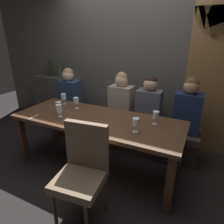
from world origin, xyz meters
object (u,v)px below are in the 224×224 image
at_px(wine_glass_end_left, 136,123).
at_px(wine_glass_center_back, 59,108).
at_px(diner_far_end, 149,102).
at_px(chair_near_side, 83,167).
at_px(wine_bottle_pale_label, 60,71).
at_px(diner_near_end, 188,107).
at_px(wine_bottle_dark_red, 50,70).
at_px(wine_glass_far_right, 76,101).
at_px(wine_glass_near_right, 59,105).
at_px(diner_bearded, 121,98).
at_px(fork_on_table, 33,117).
at_px(wine_glass_end_right, 64,97).
at_px(wine_glass_center_front, 156,115).
at_px(dining_table, 97,124).
at_px(banquette_bench, 119,131).

bearing_deg(wine_glass_end_left, wine_glass_center_back, -178.68).
relative_size(diner_far_end, wine_glass_center_back, 4.62).
height_order(chair_near_side, wine_bottle_pale_label, wine_bottle_pale_label).
bearing_deg(wine_bottle_pale_label, diner_near_end, -8.02).
relative_size(chair_near_side, wine_bottle_dark_red, 3.01).
xyz_separation_m(wine_glass_far_right, wine_glass_near_right, (-0.10, -0.26, 0.00)).
xyz_separation_m(diner_bearded, wine_glass_far_right, (-0.47, -0.54, 0.04)).
xyz_separation_m(diner_far_end, wine_glass_far_right, (-0.93, -0.54, 0.04)).
distance_m(wine_bottle_pale_label, wine_glass_far_right, 1.34).
relative_size(wine_bottle_dark_red, wine_glass_center_back, 1.99).
relative_size(chair_near_side, wine_glass_end_left, 5.98).
xyz_separation_m(diner_near_end, fork_on_table, (-1.79, -1.04, -0.08)).
xyz_separation_m(wine_glass_far_right, wine_glass_end_left, (1.02, -0.32, -0.00)).
relative_size(diner_bearded, wine_glass_end_right, 4.70).
xyz_separation_m(wine_glass_end_left, wine_glass_center_front, (0.15, 0.29, 0.00)).
xyz_separation_m(wine_glass_end_right, wine_glass_end_left, (1.31, -0.40, 0.00)).
height_order(diner_bearded, fork_on_table, diner_bearded).
height_order(wine_glass_far_right, wine_glass_end_right, same).
distance_m(chair_near_side, wine_glass_center_back, 0.96).
bearing_deg(dining_table, wine_glass_far_right, 157.77).
bearing_deg(wine_bottle_dark_red, wine_glass_end_left, -27.81).
distance_m(wine_bottle_dark_red, fork_on_table, 1.72).
distance_m(wine_bottle_pale_label, wine_glass_center_back, 1.57).
height_order(chair_near_side, diner_bearded, diner_bearded).
height_order(wine_bottle_pale_label, wine_glass_center_front, wine_bottle_pale_label).
xyz_separation_m(wine_bottle_dark_red, wine_glass_near_right, (1.16, -1.14, -0.21)).
bearing_deg(wine_glass_end_right, diner_bearded, 31.40).
distance_m(dining_table, wine_glass_near_right, 0.59).
bearing_deg(fork_on_table, wine_glass_far_right, 53.56).
height_order(chair_near_side, wine_glass_end_right, chair_near_side).
bearing_deg(diner_bearded, banquette_bench, -140.38).
height_order(wine_bottle_pale_label, wine_glass_far_right, wine_bottle_pale_label).
bearing_deg(dining_table, diner_bearded, 87.84).
height_order(chair_near_side, diner_far_end, diner_far_end).
bearing_deg(wine_bottle_pale_label, wine_glass_far_right, -41.27).
distance_m(dining_table, fork_on_table, 0.84).
xyz_separation_m(banquette_bench, wine_glass_far_right, (-0.45, -0.52, 0.62)).
xyz_separation_m(wine_glass_far_right, wine_glass_center_front, (1.17, -0.03, 0.00)).
xyz_separation_m(dining_table, banquette_bench, (0.00, 0.70, -0.42)).
xyz_separation_m(wine_bottle_pale_label, wine_glass_center_back, (0.97, -1.22, -0.22)).
bearing_deg(diner_near_end, dining_table, -145.64).
height_order(diner_near_end, wine_glass_end_left, diner_near_end).
xyz_separation_m(wine_bottle_pale_label, wine_glass_end_left, (2.01, -1.19, -0.22)).
bearing_deg(banquette_bench, wine_glass_center_front, -37.10).
bearing_deg(wine_bottle_dark_red, fork_on_table, -55.88).
bearing_deg(wine_glass_near_right, wine_glass_center_front, 10.18).
distance_m(wine_bottle_pale_label, wine_glass_near_right, 1.45).
relative_size(diner_near_end, wine_glass_far_right, 4.79).
height_order(wine_bottle_pale_label, wine_glass_near_right, wine_bottle_pale_label).
relative_size(banquette_bench, wine_glass_center_front, 15.24).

